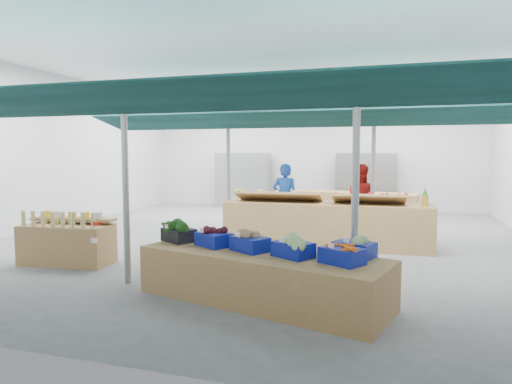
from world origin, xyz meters
TOP-DOWN VIEW (x-y plane):
  - floor at (0.00, 0.00)m, footprint 13.00×13.00m
  - hall at (0.00, 1.44)m, footprint 13.00×13.00m
  - pole_grid at (0.75, -1.75)m, footprint 10.00×4.60m
  - awnings at (0.75, -1.75)m, footprint 9.50×7.08m
  - back_shelving_left at (-2.50, 6.00)m, footprint 2.00×0.50m
  - back_shelving_right at (2.00, 6.00)m, footprint 2.00×0.50m
  - bottle_shelf at (-2.75, -3.23)m, footprint 1.69×1.16m
  - veg_counter at (1.28, -4.24)m, footprint 3.67×2.02m
  - fruit_counter at (1.57, -0.22)m, footprint 4.47×1.16m
  - far_counter at (1.40, 4.37)m, footprint 4.59×1.61m
  - vendor_left at (0.37, 0.88)m, footprint 0.66×0.44m
  - vendor_right at (2.17, 0.88)m, footprint 0.88×0.69m
  - crate_broccoli at (-0.17, -3.85)m, footprint 0.61×0.55m
  - crate_beets at (0.48, -4.03)m, footprint 0.61×0.55m
  - crate_celeriac at (1.09, -4.19)m, footprint 0.61×0.55m
  - crate_cabbage at (1.75, -4.37)m, footprint 0.61×0.55m
  - crate_carrots at (2.40, -4.54)m, footprint 0.61×0.55m
  - sparrow at (-0.35, -3.93)m, footprint 0.12×0.09m
  - pole_ribbon at (-0.80, -5.01)m, footprint 0.12×0.12m
  - apple_heap_yellow at (0.51, -0.35)m, footprint 1.93×0.79m
  - apple_heap_red at (2.47, -0.30)m, footprint 1.53×0.77m
  - pineapple at (3.58, -0.28)m, footprint 0.14×0.14m
  - crate_extra at (2.51, -4.12)m, footprint 0.60×0.52m

SIDE VIEW (x-z plane):
  - floor at x=0.00m, z-range 0.00..0.00m
  - veg_counter at x=1.28m, z-range 0.00..0.68m
  - bottle_shelf at x=-2.75m, z-range -0.10..0.90m
  - far_counter at x=1.40m, z-range 0.00..0.81m
  - fruit_counter at x=1.57m, z-range 0.00..0.95m
  - crate_carrots at x=2.40m, z-range 0.64..0.93m
  - crate_beets at x=0.48m, z-range 0.67..0.96m
  - crate_celeriac at x=1.09m, z-range 0.67..0.98m
  - crate_extra at x=2.51m, z-range 0.67..0.99m
  - crate_broccoli at x=-0.17m, z-range 0.66..1.01m
  - crate_cabbage at x=1.75m, z-range 0.66..1.01m
  - vendor_left at x=0.37m, z-range 0.00..1.78m
  - vendor_right at x=2.17m, z-range 0.00..1.78m
  - sparrow at x=-0.35m, z-range 0.87..0.98m
  - back_shelving_left at x=-2.50m, z-range 0.00..2.00m
  - back_shelving_right at x=2.00m, z-range 0.00..2.00m
  - pole_ribbon at x=-0.80m, z-range 0.94..1.22m
  - apple_heap_yellow at x=0.51m, z-range 0.98..1.25m
  - apple_heap_red at x=2.47m, z-range 0.98..1.25m
  - pineapple at x=3.58m, z-range 0.94..1.33m
  - pole_grid at x=0.75m, z-range 0.31..3.31m
  - hall at x=0.00m, z-range -3.85..9.15m
  - awnings at x=0.75m, z-range 2.63..2.93m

